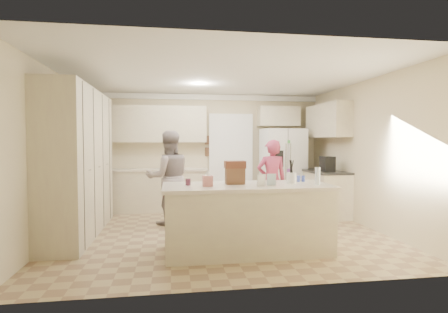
{
  "coord_description": "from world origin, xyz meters",
  "views": [
    {
      "loc": [
        -0.82,
        -5.74,
        1.51
      ],
      "look_at": [
        0.1,
        0.35,
        1.25
      ],
      "focal_mm": 28.0,
      "sensor_mm": 36.0,
      "label": 1
    }
  ],
  "objects": [
    {
      "name": "crown_back",
      "position": [
        0.0,
        2.26,
        2.53
      ],
      "size": [
        5.2,
        0.08,
        0.12
      ],
      "primitive_type": "cube",
      "color": "white",
      "rests_on": "wall_back"
    },
    {
      "name": "back_upper_cab",
      "position": [
        -1.15,
        2.12,
        1.9
      ],
      "size": [
        2.2,
        0.35,
        0.8
      ],
      "primitive_type": "cube",
      "color": "#C1B197",
      "rests_on": "wall_back"
    },
    {
      "name": "coffee_maker",
      "position": [
        2.25,
        0.8,
        1.07
      ],
      "size": [
        0.22,
        0.28,
        0.3
      ],
      "primitive_type": "cube",
      "color": "black",
      "rests_on": "right_countertop"
    },
    {
      "name": "wall_frame_lower",
      "position": [
        0.02,
        2.27,
        1.28
      ],
      "size": [
        0.15,
        0.02,
        0.2
      ],
      "primitive_type": "cube",
      "color": "brown",
      "rests_on": "wall_back"
    },
    {
      "name": "right_upper_cab",
      "position": [
        2.43,
        1.2,
        1.95
      ],
      "size": [
        0.35,
        1.5,
        0.7
      ],
      "primitive_type": "cube",
      "color": "#C1B197",
      "rests_on": "wall_right"
    },
    {
      "name": "teen_boy",
      "position": [
        -0.87,
        0.7,
        0.86
      ],
      "size": [
        0.94,
        0.8,
        1.71
      ],
      "primitive_type": "imported",
      "rotation": [
        0.0,
        0.0,
        3.33
      ],
      "color": "#9A9491",
      "rests_on": "floor"
    },
    {
      "name": "dollhouse_body",
      "position": [
        0.05,
        -1.0,
        1.04
      ],
      "size": [
        0.26,
        0.18,
        0.22
      ],
      "primitive_type": "cube",
      "color": "brown",
      "rests_on": "island_top"
    },
    {
      "name": "back_countertop",
      "position": [
        -1.15,
        1.99,
        0.9
      ],
      "size": [
        2.24,
        0.63,
        0.04
      ],
      "primitive_type": "cube",
      "color": "beige",
      "rests_on": "back_base_cab"
    },
    {
      "name": "greeting_card_a",
      "position": [
        0.35,
        -1.3,
        1.01
      ],
      "size": [
        0.12,
        0.06,
        0.16
      ],
      "primitive_type": "cube",
      "rotation": [
        0.15,
        0.0,
        0.2
      ],
      "color": "white",
      "rests_on": "island_top"
    },
    {
      "name": "wall_back",
      "position": [
        0.0,
        2.31,
        1.3
      ],
      "size": [
        5.2,
        0.02,
        2.6
      ],
      "primitive_type": "cube",
      "color": "beige",
      "rests_on": "ground"
    },
    {
      "name": "over_fridge_cab",
      "position": [
        1.65,
        2.12,
        2.1
      ],
      "size": [
        0.95,
        0.35,
        0.45
      ],
      "primitive_type": "cube",
      "color": "#C1B197",
      "rests_on": "wall_back"
    },
    {
      "name": "fridge_dispenser",
      "position": [
        1.43,
        1.44,
        1.15
      ],
      "size": [
        0.22,
        0.03,
        0.35
      ],
      "primitive_type": "cube",
      "color": "black",
      "rests_on": "refrigerator"
    },
    {
      "name": "fridge_handle_l",
      "position": [
        1.6,
        1.43,
        1.05
      ],
      "size": [
        0.02,
        0.02,
        0.85
      ],
      "primitive_type": "cylinder",
      "color": "silver",
      "rests_on": "refrigerator"
    },
    {
      "name": "greeting_card_b",
      "position": [
        0.5,
        -1.25,
        1.01
      ],
      "size": [
        0.12,
        0.05,
        0.16
      ],
      "primitive_type": "cube",
      "rotation": [
        0.15,
        0.0,
        -0.1
      ],
      "color": "silver",
      "rests_on": "island_top"
    },
    {
      "name": "right_countertop",
      "position": [
        2.29,
        1.0,
        0.9
      ],
      "size": [
        0.63,
        1.24,
        0.04
      ],
      "primitive_type": "cube",
      "color": "#2D2B28",
      "rests_on": "right_base_cab"
    },
    {
      "name": "back_base_cab",
      "position": [
        -1.15,
        2.0,
        0.44
      ],
      "size": [
        2.2,
        0.6,
        0.88
      ],
      "primitive_type": "cube",
      "color": "#C1B197",
      "rests_on": "floor"
    },
    {
      "name": "island_base",
      "position": [
        0.2,
        -1.1,
        0.44
      ],
      "size": [
        2.2,
        0.9,
        0.88
      ],
      "primitive_type": "cube",
      "color": "#C1B197",
      "rests_on": "floor"
    },
    {
      "name": "shaker_salt",
      "position": [
        1.02,
        -0.88,
        0.97
      ],
      "size": [
        0.05,
        0.05,
        0.09
      ],
      "primitive_type": "cylinder",
      "color": "#3A4FB3",
      "rests_on": "island_top"
    },
    {
      "name": "tissue_plume",
      "position": [
        -0.35,
        -1.2,
        1.1
      ],
      "size": [
        0.08,
        0.08,
        0.08
      ],
      "primitive_type": "cone",
      "color": "white",
      "rests_on": "tissue_box"
    },
    {
      "name": "wall_right",
      "position": [
        2.61,
        0.0,
        1.3
      ],
      "size": [
        0.02,
        4.6,
        2.6
      ],
      "primitive_type": "cube",
      "color": "beige",
      "rests_on": "ground"
    },
    {
      "name": "doorway_casing",
      "position": [
        0.55,
        2.24,
        1.05
      ],
      "size": [
        1.02,
        0.03,
        2.22
      ],
      "primitive_type": "cube",
      "color": "white",
      "rests_on": "floor"
    },
    {
      "name": "island_top",
      "position": [
        0.2,
        -1.1,
        0.9
      ],
      "size": [
        2.28,
        0.96,
        0.05
      ],
      "primitive_type": "cube",
      "color": "beige",
      "rests_on": "island_base"
    },
    {
      "name": "tissue_box",
      "position": [
        -0.35,
        -1.2,
        1.0
      ],
      "size": [
        0.13,
        0.13,
        0.14
      ],
      "primitive_type": "cube",
      "color": "#C1706F",
      "rests_on": "island_top"
    },
    {
      "name": "dollhouse_roof",
      "position": [
        0.05,
        -1.0,
        1.2
      ],
      "size": [
        0.28,
        0.2,
        0.1
      ],
      "primitive_type": "cube",
      "color": "#592D1E",
      "rests_on": "dollhouse_body"
    },
    {
      "name": "floor",
      "position": [
        0.0,
        0.0,
        -0.01
      ],
      "size": [
        5.2,
        4.6,
        0.02
      ],
      "primitive_type": "cube",
      "color": "tan",
      "rests_on": "ground"
    },
    {
      "name": "fridge_magnets",
      "position": [
        1.65,
        1.44,
        0.9
      ],
      "size": [
        0.76,
        0.02,
        1.44
      ],
      "primitive_type": null,
      "color": "tan",
      "rests_on": "refrigerator"
    },
    {
      "name": "wall_frame_upper",
      "position": [
        0.02,
        2.27,
        1.55
      ],
      "size": [
        0.15,
        0.02,
        0.2
      ],
      "primitive_type": "cube",
      "color": "brown",
      "rests_on": "wall_back"
    },
    {
      "name": "utensil_crock",
      "position": [
        0.85,
        -1.05,
        1.0
      ],
      "size": [
        0.13,
        0.13,
        0.15
      ],
      "primitive_type": "cylinder",
      "color": "white",
      "rests_on": "island_top"
    },
    {
      "name": "water_bottle",
      "position": [
        1.15,
        -1.25,
        1.04
      ],
      "size": [
        0.07,
        0.07,
        0.24
      ],
      "primitive_type": "cylinder",
      "color": "silver",
      "rests_on": "island_top"
    },
    {
      "name": "doorway_opening",
      "position": [
        0.55,
        2.28,
        1.05
      ],
      "size": [
        0.9,
        0.06,
        2.1
      ],
      "primitive_type": "cube",
      "color": "black",
      "rests_on": "floor"
    },
    {
      "name": "jam_jar",
      "position": [
        -0.6,
        -1.05,
        0.97
      ],
      "size": [
        0.07,
        0.07,
        0.09
      ],
      "primitive_type": "cylinder",
      "color": "#59263F",
      "rests_on": "island_top"
    },
    {
      "name": "ceiling",
      "position": [
        0.0,
        0.0,
        2.61
      ],
      "size": [
        5.2,
        4.6,
        0.02
      ],
      "primitive_type": "cube",
      "color": "white",
      "rests_on": "wall_back"
    },
    {
      "name": "teen_girl",
      "position": [
        1.04,
        0.59,
        0.77
      ],
      "size": [
        0.57,
        0.37,
        1.55
      ],
      "primitive_type": "imported",
      "rotation": [
        0.0,
        0.0,
        3.15
      ],
      "color": "#BF3A5D",
      "rests_on": "floor"
    },
    {
      "name": "fridge_seam",
      "position": [
        1.65,
        1.45,
        0.9
      ],
      "size": [
        0.02,
        0.02,
        1.78
      ],
      "primitive_type": "cube",
      "color": "gray",
      "rests_on": "refrigerator"
    },
    {
      "name": "shaker_pepper",
      "position": [
        1.09,
        -0.88,
        0.97
      ],
      "size": [
        0.05,
        0.05,
        0.09
      ],
      "primitive_type": "cylinder",
      "color": "#3A4FB3",
      "rests_on": "island_top"
    },
    {
      "name": "right_base_cab",
      "position": [
        2.3,
        1.0,
        0.44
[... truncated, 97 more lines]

